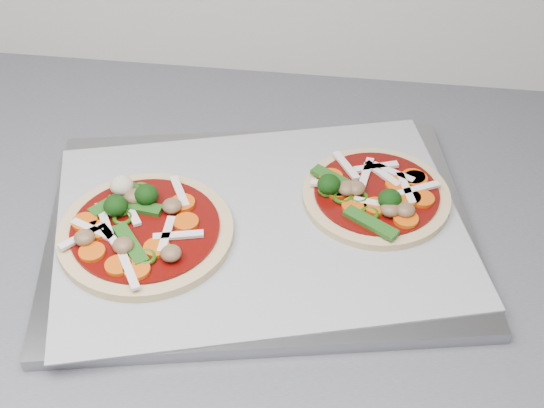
# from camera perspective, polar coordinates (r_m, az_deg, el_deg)

# --- Properties ---
(baking_tray) EXTENTS (0.47, 0.39, 0.01)m
(baking_tray) POSITION_cam_1_polar(r_m,az_deg,el_deg) (0.76, -0.94, -1.81)
(baking_tray) COLOR gray
(baking_tray) RESTS_ON countertop
(parchment) EXTENTS (0.47, 0.39, 0.00)m
(parchment) POSITION_cam_1_polar(r_m,az_deg,el_deg) (0.76, -0.94, -1.39)
(parchment) COLOR #A3A4A9
(parchment) RESTS_ON baking_tray
(pizza_left) EXTENTS (0.20, 0.20, 0.03)m
(pizza_left) POSITION_cam_1_polar(r_m,az_deg,el_deg) (0.75, -9.75, -1.82)
(pizza_left) COLOR #DCB37C
(pizza_left) RESTS_ON parchment
(pizza_right) EXTENTS (0.21, 0.21, 0.03)m
(pizza_right) POSITION_cam_1_polar(r_m,az_deg,el_deg) (0.78, 7.71, 0.69)
(pizza_right) COLOR #DCB37C
(pizza_right) RESTS_ON parchment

